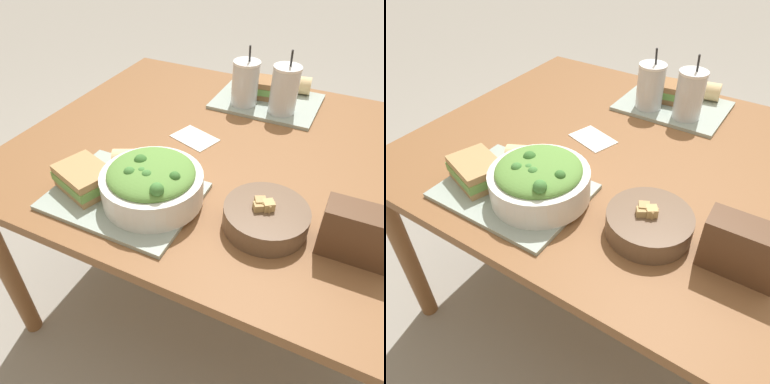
# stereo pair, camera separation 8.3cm
# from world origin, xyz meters

# --- Properties ---
(ground_plane) EXTENTS (12.00, 12.00, 0.00)m
(ground_plane) POSITION_xyz_m (0.00, 0.00, 0.00)
(ground_plane) COLOR gray
(dining_table) EXTENTS (1.35, 1.09, 0.72)m
(dining_table) POSITION_xyz_m (0.00, 0.00, 0.64)
(dining_table) COLOR brown
(dining_table) RESTS_ON ground_plane
(tray_near) EXTENTS (0.37, 0.28, 0.01)m
(tray_near) POSITION_xyz_m (-0.19, -0.34, 0.72)
(tray_near) COLOR #99A89E
(tray_near) RESTS_ON dining_table
(tray_far) EXTENTS (0.37, 0.28, 0.01)m
(tray_far) POSITION_xyz_m (-0.02, 0.35, 0.72)
(tray_far) COLOR #99A89E
(tray_far) RESTS_ON dining_table
(salad_bowl) EXTENTS (0.25, 0.25, 0.12)m
(salad_bowl) POSITION_xyz_m (-0.11, -0.33, 0.78)
(salad_bowl) COLOR white
(salad_bowl) RESTS_ON tray_near
(soup_bowl) EXTENTS (0.20, 0.20, 0.08)m
(soup_bowl) POSITION_xyz_m (0.17, -0.29, 0.75)
(soup_bowl) COLOR brown
(soup_bowl) RESTS_ON dining_table
(sandwich_near) EXTENTS (0.17, 0.15, 0.06)m
(sandwich_near) POSITION_xyz_m (-0.29, -0.37, 0.76)
(sandwich_near) COLOR tan
(sandwich_near) RESTS_ON tray_near
(baguette_near) EXTENTS (0.14, 0.12, 0.06)m
(baguette_near) POSITION_xyz_m (-0.21, -0.24, 0.76)
(baguette_near) COLOR #DBBC84
(baguette_near) RESTS_ON tray_near
(sandwich_far) EXTENTS (0.16, 0.12, 0.06)m
(sandwich_far) POSITION_xyz_m (-0.07, 0.37, 0.76)
(sandwich_far) COLOR olive
(sandwich_far) RESTS_ON tray_far
(baguette_far) EXTENTS (0.13, 0.08, 0.06)m
(baguette_far) POSITION_xyz_m (0.05, 0.45, 0.76)
(baguette_far) COLOR #DBBC84
(baguette_far) RESTS_ON tray_far
(drink_cup_dark) EXTENTS (0.10, 0.10, 0.21)m
(drink_cup_dark) POSITION_xyz_m (-0.09, 0.28, 0.80)
(drink_cup_dark) COLOR silver
(drink_cup_dark) RESTS_ON tray_far
(drink_cup_red) EXTENTS (0.10, 0.10, 0.22)m
(drink_cup_red) POSITION_xyz_m (0.05, 0.28, 0.81)
(drink_cup_red) COLOR silver
(drink_cup_red) RESTS_ON tray_far
(chip_bag) EXTENTS (0.16, 0.08, 0.12)m
(chip_bag) POSITION_xyz_m (0.37, -0.28, 0.78)
(chip_bag) COLOR brown
(chip_bag) RESTS_ON dining_table
(napkin_folded) EXTENTS (0.16, 0.13, 0.00)m
(napkin_folded) POSITION_xyz_m (-0.15, 0.00, 0.72)
(napkin_folded) COLOR white
(napkin_folded) RESTS_ON dining_table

